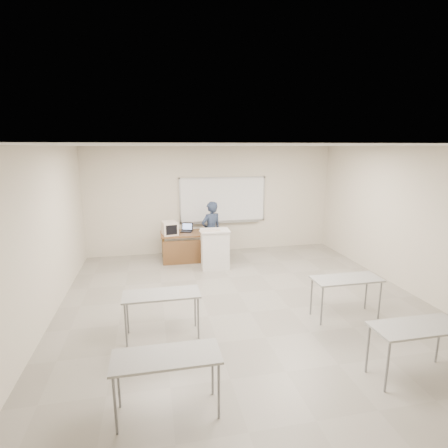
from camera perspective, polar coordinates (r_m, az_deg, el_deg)
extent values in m
cube|color=gray|center=(6.65, 4.29, -14.20)|extent=(7.00, 8.00, 0.01)
cube|color=white|center=(9.98, -0.19, 4.01)|extent=(2.40, 0.03, 1.20)
cube|color=#B7BABC|center=(9.90, -0.19, 7.55)|extent=(2.48, 0.04, 0.04)
cube|color=#B7BABC|center=(10.08, -0.18, 0.52)|extent=(2.48, 0.04, 0.04)
cube|color=#B7BABC|center=(9.80, -7.20, 3.75)|extent=(0.04, 0.04, 1.28)
cube|color=#B7BABC|center=(10.28, 6.51, 4.18)|extent=(0.04, 0.04, 1.28)
cube|color=#B7BABC|center=(10.05, -0.13, 0.24)|extent=(2.16, 0.07, 0.02)
cube|color=#9C9D98|center=(5.67, -10.18, -11.24)|extent=(1.20, 0.50, 0.03)
cylinder|color=slate|center=(5.67, -15.74, -15.64)|extent=(0.03, 0.03, 0.70)
cylinder|color=slate|center=(5.68, -4.22, -15.09)|extent=(0.03, 0.03, 0.70)
cylinder|color=slate|center=(6.02, -15.50, -13.86)|extent=(0.03, 0.03, 0.70)
cylinder|color=slate|center=(6.04, -4.74, -13.36)|extent=(0.03, 0.03, 0.70)
cube|color=#9C9D98|center=(6.55, 19.39, -8.46)|extent=(1.20, 0.50, 0.03)
cylinder|color=slate|center=(6.27, 15.68, -12.77)|extent=(0.03, 0.03, 0.70)
cylinder|color=slate|center=(6.82, 24.08, -11.31)|extent=(0.03, 0.03, 0.70)
cylinder|color=slate|center=(6.59, 14.07, -11.38)|extent=(0.03, 0.03, 0.70)
cylinder|color=slate|center=(7.12, 22.20, -10.13)|extent=(0.03, 0.03, 0.70)
cube|color=#9C9D98|center=(4.17, -9.39, -20.61)|extent=(1.20, 0.50, 0.03)
cylinder|color=slate|center=(4.24, -17.37, -26.44)|extent=(0.03, 0.03, 0.70)
cylinder|color=slate|center=(4.26, -0.85, -25.58)|extent=(0.03, 0.03, 0.70)
cylinder|color=slate|center=(4.56, -16.87, -23.31)|extent=(0.03, 0.03, 0.70)
cylinder|color=slate|center=(4.58, -1.88, -22.54)|extent=(0.03, 0.03, 0.70)
cube|color=#9C9D98|center=(5.30, 29.11, -14.47)|extent=(1.20, 0.50, 0.03)
cylinder|color=slate|center=(5.02, 25.12, -20.37)|extent=(0.03, 0.03, 0.70)
cylinder|color=slate|center=(5.29, 22.43, -18.31)|extent=(0.03, 0.03, 0.70)
cylinder|color=slate|center=(5.94, 31.62, -15.78)|extent=(0.03, 0.03, 0.70)
cube|color=brown|center=(9.32, -5.51, -1.50)|extent=(1.56, 0.78, 0.04)
cube|color=brown|center=(9.08, -5.20, -4.59)|extent=(1.49, 0.03, 0.63)
cylinder|color=#483112|center=(9.06, -9.79, -4.52)|extent=(0.06, 0.06, 0.71)
cylinder|color=#483112|center=(9.21, -0.76, -4.04)|extent=(0.06, 0.06, 0.71)
cylinder|color=#483112|center=(9.69, -9.94, -3.39)|extent=(0.06, 0.06, 0.71)
cylinder|color=#483112|center=(9.83, -1.50, -2.96)|extent=(0.06, 0.06, 0.71)
cube|color=white|center=(8.70, -1.47, -4.23)|extent=(0.66, 0.47, 0.95)
cube|color=white|center=(8.57, -1.49, -1.08)|extent=(0.70, 0.51, 0.04)
cube|color=beige|center=(9.14, -8.90, -0.65)|extent=(0.36, 0.38, 0.34)
cube|color=beige|center=(8.94, -8.83, -0.95)|extent=(0.38, 0.04, 0.36)
cube|color=black|center=(8.92, -8.82, -0.98)|extent=(0.29, 0.01, 0.24)
cube|color=black|center=(9.38, -6.18, -1.24)|extent=(0.30, 0.22, 0.02)
cube|color=black|center=(9.36, -6.17, -1.18)|extent=(0.24, 0.13, 0.01)
cube|color=black|center=(9.48, -6.27, -0.41)|extent=(0.30, 0.07, 0.20)
cube|color=#829BD5|center=(9.47, -6.27, -0.40)|extent=(0.25, 0.05, 0.16)
ellipsoid|color=#B0B1B8|center=(9.43, -2.23, -1.04)|extent=(0.09, 0.06, 0.03)
cube|color=beige|center=(8.42, -2.35, -1.10)|extent=(0.50, 0.20, 0.03)
imported|color=black|center=(9.18, -2.09, -1.21)|extent=(0.69, 0.58, 1.60)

